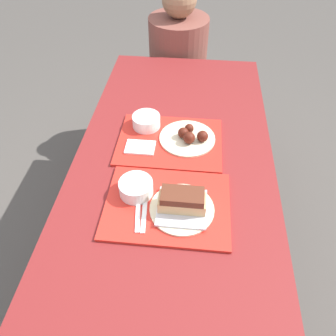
# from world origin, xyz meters

# --- Properties ---
(ground_plane) EXTENTS (12.00, 12.00, 0.00)m
(ground_plane) POSITION_xyz_m (0.00, 0.00, 0.00)
(ground_plane) COLOR #4C4742
(picnic_table) EXTENTS (0.82, 1.88, 0.76)m
(picnic_table) POSITION_xyz_m (0.00, 0.00, 0.67)
(picnic_table) COLOR maroon
(picnic_table) RESTS_ON ground_plane
(picnic_bench_far) EXTENTS (0.77, 0.28, 0.45)m
(picnic_bench_far) POSITION_xyz_m (0.00, 1.16, 0.38)
(picnic_bench_far) COLOR maroon
(picnic_bench_far) RESTS_ON ground_plane
(tray_near) EXTENTS (0.44, 0.34, 0.01)m
(tray_near) POSITION_xyz_m (-0.00, -0.17, 0.77)
(tray_near) COLOR red
(tray_near) RESTS_ON picnic_table
(tray_far) EXTENTS (0.44, 0.34, 0.01)m
(tray_far) POSITION_xyz_m (-0.02, 0.18, 0.77)
(tray_far) COLOR red
(tray_far) RESTS_ON picnic_table
(bowl_coleslaw_near) EXTENTS (0.12, 0.12, 0.05)m
(bowl_coleslaw_near) POSITION_xyz_m (-0.12, -0.12, 0.80)
(bowl_coleslaw_near) COLOR white
(bowl_coleslaw_near) RESTS_ON tray_near
(brisket_sandwich_plate) EXTENTS (0.23, 0.23, 0.09)m
(brisket_sandwich_plate) POSITION_xyz_m (0.05, -0.19, 0.81)
(brisket_sandwich_plate) COLOR beige
(brisket_sandwich_plate) RESTS_ON tray_near
(plastic_fork_near) EXTENTS (0.04, 0.17, 0.00)m
(plastic_fork_near) POSITION_xyz_m (-0.10, -0.21, 0.78)
(plastic_fork_near) COLOR white
(plastic_fork_near) RESTS_ON tray_near
(plastic_knife_near) EXTENTS (0.03, 0.17, 0.00)m
(plastic_knife_near) POSITION_xyz_m (-0.08, -0.21, 0.78)
(plastic_knife_near) COLOR white
(plastic_knife_near) RESTS_ON tray_near
(condiment_packet) EXTENTS (0.04, 0.03, 0.01)m
(condiment_packet) POSITION_xyz_m (0.01, -0.09, 0.78)
(condiment_packet) COLOR #A59E93
(condiment_packet) RESTS_ON tray_near
(bowl_coleslaw_far) EXTENTS (0.12, 0.12, 0.05)m
(bowl_coleslaw_far) POSITION_xyz_m (-0.14, 0.27, 0.80)
(bowl_coleslaw_far) COLOR white
(bowl_coleslaw_far) RESTS_ON tray_far
(wings_plate_far) EXTENTS (0.24, 0.24, 0.06)m
(wings_plate_far) POSITION_xyz_m (0.06, 0.19, 0.79)
(wings_plate_far) COLOR beige
(wings_plate_far) RESTS_ON tray_far
(napkin_far) EXTENTS (0.12, 0.09, 0.01)m
(napkin_far) POSITION_xyz_m (-0.14, 0.12, 0.78)
(napkin_far) COLOR white
(napkin_far) RESTS_ON tray_far
(person_seated_across) EXTENTS (0.38, 0.38, 0.67)m
(person_seated_across) POSITION_xyz_m (-0.07, 1.16, 0.72)
(person_seated_across) COLOR brown
(person_seated_across) RESTS_ON picnic_bench_far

